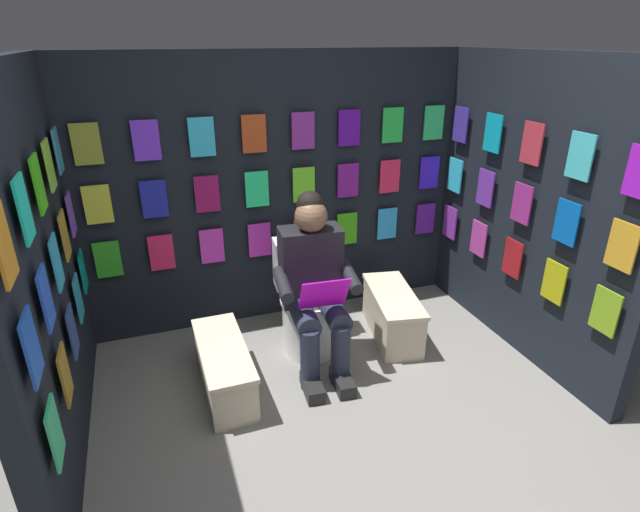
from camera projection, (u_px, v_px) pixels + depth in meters
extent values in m
plane|color=gray|center=(389.00, 493.00, 2.49)|extent=(30.00, 30.00, 0.00)
cube|color=black|center=(278.00, 192.00, 3.78)|extent=(2.96, 0.10, 2.00)
cube|color=green|center=(108.00, 259.00, 3.46)|extent=(0.17, 0.01, 0.26)
cube|color=#DE1F55|center=(162.00, 253.00, 3.57)|extent=(0.17, 0.01, 0.26)
cube|color=#CE2EC1|center=(212.00, 246.00, 3.68)|extent=(0.17, 0.01, 0.26)
cube|color=#D02FC5|center=(260.00, 240.00, 3.79)|extent=(0.17, 0.01, 0.26)
cube|color=#B55E3F|center=(304.00, 234.00, 3.90)|extent=(0.17, 0.01, 0.26)
cube|color=#35A710|center=(347.00, 229.00, 4.01)|extent=(0.17, 0.01, 0.26)
cube|color=#2CA1EE|center=(387.00, 224.00, 4.12)|extent=(0.17, 0.01, 0.26)
cube|color=#551C95|center=(425.00, 219.00, 4.23)|extent=(0.17, 0.01, 0.26)
cube|color=#CEDB35|center=(98.00, 205.00, 3.30)|extent=(0.17, 0.01, 0.26)
cube|color=#191FA5|center=(154.00, 199.00, 3.41)|extent=(0.17, 0.01, 0.26)
cube|color=#8E1054|center=(207.00, 194.00, 3.52)|extent=(0.17, 0.01, 0.26)
cube|color=#23EF87|center=(257.00, 189.00, 3.63)|extent=(0.17, 0.01, 0.26)
cube|color=#64D624|center=(304.00, 185.00, 3.74)|extent=(0.17, 0.01, 0.26)
cube|color=#76178C|center=(348.00, 180.00, 3.85)|extent=(0.17, 0.01, 0.26)
cube|color=#EC2853|center=(390.00, 176.00, 3.96)|extent=(0.17, 0.01, 0.26)
cube|color=#3A1ADE|center=(429.00, 173.00, 4.07)|extent=(0.17, 0.01, 0.26)
cube|color=olive|center=(86.00, 144.00, 3.14)|extent=(0.17, 0.01, 0.26)
cube|color=#6D2EE8|center=(146.00, 140.00, 3.25)|extent=(0.17, 0.01, 0.26)
cube|color=#2DBAE7|center=(202.00, 137.00, 3.36)|extent=(0.17, 0.01, 0.26)
cube|color=#AE4119|center=(254.00, 134.00, 3.47)|extent=(0.17, 0.01, 0.26)
cube|color=#802892|center=(303.00, 131.00, 3.58)|extent=(0.17, 0.01, 0.26)
cube|color=#530E9A|center=(349.00, 128.00, 3.69)|extent=(0.17, 0.01, 0.26)
cube|color=green|center=(393.00, 125.00, 3.80)|extent=(0.17, 0.01, 0.26)
cube|color=#2FD269|center=(434.00, 123.00, 3.91)|extent=(0.17, 0.01, 0.26)
cube|color=black|center=(531.00, 211.00, 3.37)|extent=(0.10, 1.91, 2.00)
cube|color=purple|center=(450.00, 222.00, 4.15)|extent=(0.01, 0.17, 0.26)
cube|color=#B13996|center=(479.00, 239.00, 3.81)|extent=(0.01, 0.17, 0.26)
cube|color=maroon|center=(513.00, 258.00, 3.48)|extent=(0.01, 0.17, 0.26)
cube|color=#AAA811|center=(554.00, 282.00, 3.14)|extent=(0.01, 0.17, 0.26)
cube|color=#74A21C|center=(605.00, 311.00, 2.81)|extent=(0.01, 0.17, 0.26)
cube|color=#2DBEDC|center=(455.00, 175.00, 3.99)|extent=(0.01, 0.17, 0.26)
cube|color=#6C2FA5|center=(485.00, 188.00, 3.65)|extent=(0.01, 0.17, 0.26)
cube|color=#90277C|center=(522.00, 204.00, 3.32)|extent=(0.01, 0.17, 0.26)
cube|color=#0955B7|center=(567.00, 222.00, 2.98)|extent=(0.01, 0.17, 0.26)
cube|color=gold|center=(622.00, 246.00, 2.65)|extent=(0.01, 0.17, 0.26)
cube|color=#41299B|center=(461.00, 125.00, 3.83)|extent=(0.01, 0.17, 0.26)
cube|color=#0D9CBE|center=(493.00, 133.00, 3.49)|extent=(0.01, 0.17, 0.26)
cube|color=#B22E3C|center=(532.00, 143.00, 3.16)|extent=(0.01, 0.17, 0.26)
cube|color=#3EB9C4|center=(580.00, 156.00, 2.83)|extent=(0.01, 0.17, 0.26)
cube|color=black|center=(40.00, 276.00, 2.46)|extent=(0.10, 1.91, 2.00)
cube|color=#33C97C|center=(55.00, 433.00, 1.95)|extent=(0.01, 0.17, 0.26)
cube|color=#A97D22|center=(65.00, 375.00, 2.28)|extent=(0.01, 0.17, 0.26)
cube|color=#304B8F|center=(73.00, 331.00, 2.62)|extent=(0.01, 0.17, 0.26)
cube|color=#28A2B6|center=(78.00, 298.00, 2.95)|extent=(0.01, 0.17, 0.26)
cube|color=#079B97|center=(83.00, 271.00, 3.29)|extent=(0.01, 0.17, 0.26)
cube|color=blue|center=(32.00, 347.00, 1.79)|extent=(0.01, 0.17, 0.26)
cube|color=blue|center=(46.00, 298.00, 2.12)|extent=(0.01, 0.17, 0.26)
cube|color=#30B1E6|center=(57.00, 262.00, 2.46)|extent=(0.01, 0.17, 0.26)
cube|color=#B3892B|center=(65.00, 235.00, 2.79)|extent=(0.01, 0.17, 0.26)
cube|color=#723FCC|center=(71.00, 214.00, 3.13)|extent=(0.01, 0.17, 0.26)
cube|color=orange|center=(3.00, 245.00, 1.63)|extent=(0.01, 0.17, 0.26)
cube|color=#1DE1BD|center=(24.00, 209.00, 1.97)|extent=(0.01, 0.17, 0.26)
cube|color=#3FCB17|center=(38.00, 184.00, 2.30)|extent=(0.01, 0.17, 0.26)
cube|color=#87D63A|center=(49.00, 165.00, 2.64)|extent=(0.01, 0.17, 0.26)
cube|color=teal|center=(58.00, 150.00, 2.97)|extent=(0.01, 0.17, 0.26)
cylinder|color=white|center=(310.00, 326.00, 3.55)|extent=(0.38, 0.38, 0.40)
cylinder|color=white|center=(309.00, 299.00, 3.47)|extent=(0.41, 0.41, 0.02)
cube|color=white|center=(301.00, 262.00, 3.63)|extent=(0.39, 0.21, 0.36)
cylinder|color=white|center=(303.00, 267.00, 3.55)|extent=(0.39, 0.10, 0.39)
cube|color=black|center=(310.00, 265.00, 3.33)|extent=(0.42, 0.25, 0.52)
sphere|color=brown|center=(311.00, 216.00, 3.16)|extent=(0.21, 0.21, 0.21)
sphere|color=black|center=(310.00, 204.00, 3.16)|extent=(0.17, 0.17, 0.17)
cylinder|color=#23283D|center=(333.00, 310.00, 3.28)|extent=(0.18, 0.41, 0.15)
cylinder|color=#23283D|center=(303.00, 314.00, 3.23)|extent=(0.18, 0.41, 0.15)
cylinder|color=#23283D|center=(340.00, 355.00, 3.21)|extent=(0.12, 0.12, 0.42)
cylinder|color=#23283D|center=(310.00, 359.00, 3.16)|extent=(0.12, 0.12, 0.42)
cube|color=black|center=(343.00, 382.00, 3.22)|extent=(0.13, 0.27, 0.09)
cube|color=black|center=(312.00, 387.00, 3.18)|extent=(0.13, 0.27, 0.09)
cylinder|color=black|center=(350.00, 277.00, 3.24)|extent=(0.11, 0.32, 0.13)
cylinder|color=black|center=(283.00, 285.00, 3.13)|extent=(0.11, 0.32, 0.13)
cube|color=#C90CCF|center=(324.00, 294.00, 3.05)|extent=(0.31, 0.15, 0.23)
cube|color=beige|center=(392.00, 316.00, 3.74)|extent=(0.41, 0.75, 0.33)
cube|color=beige|center=(394.00, 295.00, 3.67)|extent=(0.43, 0.78, 0.03)
cube|color=beige|center=(225.00, 370.00, 3.17)|extent=(0.27, 0.76, 0.29)
cube|color=beige|center=(223.00, 349.00, 3.11)|extent=(0.29, 0.79, 0.03)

